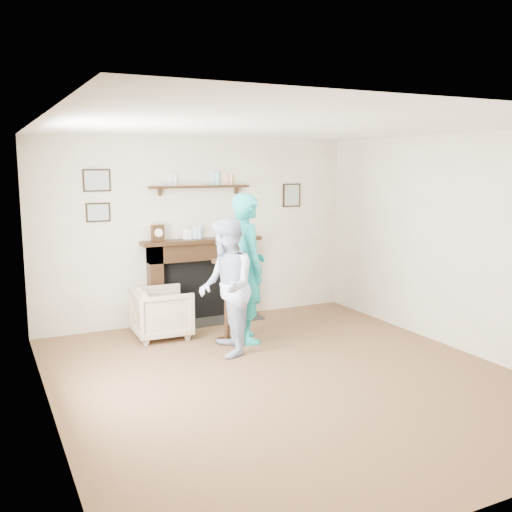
% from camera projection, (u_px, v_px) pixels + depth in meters
% --- Properties ---
extents(ground, '(5.00, 5.00, 0.00)m').
position_uv_depth(ground, '(287.00, 377.00, 5.81)').
color(ground, brown).
rests_on(ground, ground).
extents(room_shell, '(4.54, 5.02, 2.52)m').
position_uv_depth(room_shell, '(257.00, 213.00, 6.16)').
color(room_shell, beige).
rests_on(room_shell, ground).
extents(armchair, '(0.71, 0.69, 0.62)m').
position_uv_depth(armchair, '(163.00, 337.00, 7.17)').
color(armchair, tan).
rests_on(armchair, ground).
extents(man, '(0.77, 0.89, 1.57)m').
position_uv_depth(man, '(227.00, 354.00, 6.54)').
color(man, '#B2BFDE').
rests_on(man, ground).
extents(woman, '(0.51, 0.71, 1.81)m').
position_uv_depth(woman, '(248.00, 340.00, 7.04)').
color(woman, '#1EAB99').
rests_on(woman, ground).
extents(pedestal_table, '(0.37, 0.37, 1.17)m').
position_uv_depth(pedestal_table, '(227.00, 284.00, 6.87)').
color(pedestal_table, black).
rests_on(pedestal_table, ground).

